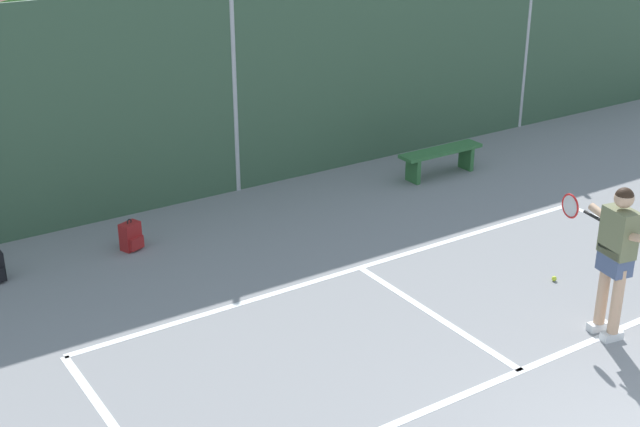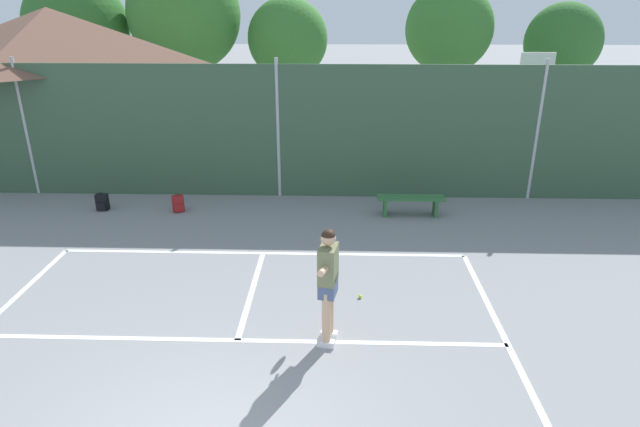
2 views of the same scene
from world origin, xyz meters
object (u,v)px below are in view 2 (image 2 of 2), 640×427
(tennis_ball, at_px, (360,296))
(courtside_bench, at_px, (411,201))
(tennis_player, at_px, (328,277))
(backpack_red, at_px, (178,204))
(backpack_black, at_px, (102,202))
(basketball_hoop, at_px, (532,100))

(tennis_ball, xyz_separation_m, courtside_bench, (1.34, 3.90, 0.33))
(tennis_ball, distance_m, courtside_bench, 4.14)
(tennis_player, relative_size, backpack_red, 4.01)
(backpack_black, distance_m, courtside_bench, 7.54)
(basketball_hoop, xyz_separation_m, courtside_bench, (-3.49, -2.74, -1.95))
(tennis_player, bearing_deg, tennis_ball, 66.93)
(basketball_hoop, bearing_deg, tennis_ball, -126.05)
(backpack_black, bearing_deg, tennis_ball, -33.09)
(tennis_ball, bearing_deg, basketball_hoop, 53.95)
(tennis_player, height_order, courtside_bench, tennis_player)
(tennis_ball, distance_m, backpack_red, 5.86)
(basketball_hoop, bearing_deg, backpack_red, -163.80)
(backpack_red, height_order, courtside_bench, courtside_bench)
(tennis_player, distance_m, backpack_red, 6.53)
(backpack_black, xyz_separation_m, courtside_bench, (7.54, -0.14, 0.17))
(basketball_hoop, relative_size, backpack_black, 7.67)
(tennis_player, bearing_deg, backpack_black, 136.74)
(tennis_ball, bearing_deg, backpack_black, 146.91)
(basketball_hoop, relative_size, courtside_bench, 2.22)
(backpack_black, bearing_deg, tennis_player, -43.26)
(tennis_ball, bearing_deg, tennis_player, -113.07)
(backpack_red, bearing_deg, basketball_hoop, 16.20)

